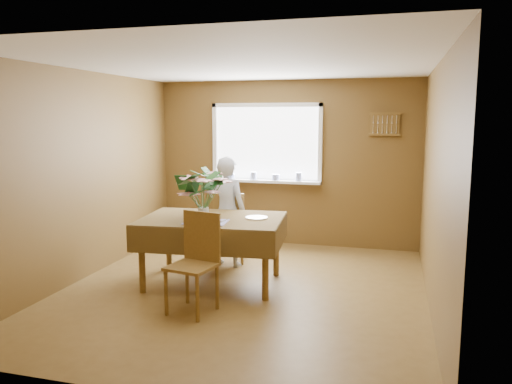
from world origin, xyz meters
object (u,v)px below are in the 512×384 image
(dining_table, at_px, (212,226))
(flower_bouquet, at_px, (203,190))
(seated_woman, at_px, (227,211))
(chair_far, at_px, (230,225))
(chair_near, at_px, (196,258))

(dining_table, distance_m, flower_bouquet, 0.49)
(seated_woman, distance_m, flower_bouquet, 1.03)
(chair_far, xyz_separation_m, seated_woman, (0.01, -0.13, 0.20))
(chair_near, height_order, seated_woman, seated_woman)
(chair_far, distance_m, chair_near, 1.68)
(dining_table, distance_m, chair_near, 0.82)
(flower_bouquet, bearing_deg, chair_far, 92.62)
(chair_far, distance_m, flower_bouquet, 1.23)
(seated_woman, bearing_deg, flower_bouquet, 99.82)
(seated_woman, bearing_deg, dining_table, 102.73)
(seated_woman, height_order, flower_bouquet, seated_woman)
(flower_bouquet, bearing_deg, dining_table, 81.67)
(dining_table, bearing_deg, chair_near, -86.68)
(chair_near, height_order, flower_bouquet, flower_bouquet)
(chair_near, xyz_separation_m, seated_woman, (-0.20, 1.55, 0.19))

